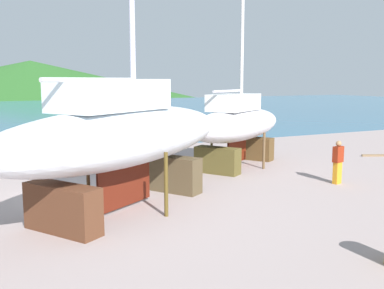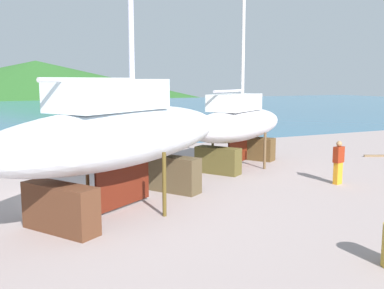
% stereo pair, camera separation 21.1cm
% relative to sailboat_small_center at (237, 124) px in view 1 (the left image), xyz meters
% --- Properties ---
extents(ground_plane, '(53.46, 53.46, 0.00)m').
position_rel_sailboat_small_center_xyz_m(ground_plane, '(-7.94, -5.73, -1.98)').
color(ground_plane, gray).
extents(sea_water, '(168.77, 64.95, 0.01)m').
position_rel_sailboat_small_center_xyz_m(sea_water, '(-7.94, 40.11, -1.98)').
color(sea_water, teal).
rests_on(sea_water, ground).
extents(headland_hill, '(177.33, 177.33, 19.86)m').
position_rel_sailboat_small_center_xyz_m(headland_hill, '(4.84, 130.22, -1.98)').
color(headland_hill, '#2A6024').
rests_on(headland_hill, ground).
extents(sailboat_small_center, '(7.90, 6.30, 13.77)m').
position_rel_sailboat_small_center_xyz_m(sailboat_small_center, '(0.00, 0.00, 0.00)').
color(sailboat_small_center, brown).
rests_on(sailboat_small_center, ground).
extents(sailboat_far_slipway, '(10.15, 7.93, 17.48)m').
position_rel_sailboat_small_center_xyz_m(sailboat_far_slipway, '(-6.85, -4.40, 0.39)').
color(sailboat_far_slipway, '#4F402A').
rests_on(sailboat_far_slipway, ground).
extents(worker, '(0.49, 0.34, 1.70)m').
position_rel_sailboat_small_center_xyz_m(worker, '(1.65, -4.79, -1.10)').
color(worker, orange).
rests_on(worker, ground).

